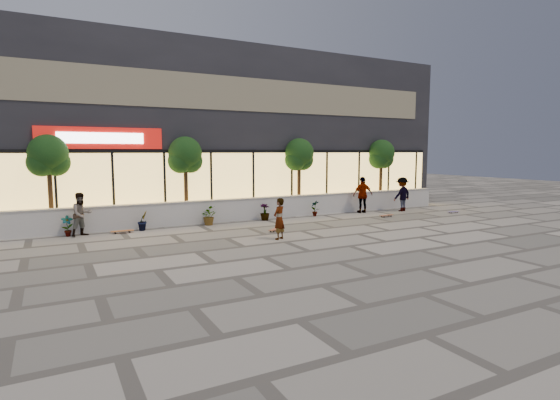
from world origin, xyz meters
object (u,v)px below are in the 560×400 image
tree_west (48,158)px  skater_right_far (402,194)px  tree_east (381,156)px  skateboard_right_far (453,212)px  skateboard_center (274,229)px  skateboard_right_near (386,215)px  tree_midwest (185,157)px  skateboard_left (122,231)px  skater_left (82,214)px  tree_mideast (299,156)px  skater_center (279,219)px  skater_right_near (363,195)px

tree_west → skater_right_far: size_ratio=2.12×
tree_east → skateboard_right_far: (1.80, -3.71, -2.92)m
skateboard_center → skater_right_far: bearing=-26.2°
skateboard_right_near → tree_midwest: bearing=155.7°
skateboard_left → skater_left: bearing=177.0°
tree_mideast → tree_east: (5.50, 0.00, 0.00)m
tree_east → skateboard_right_far: bearing=-64.1°
skateboard_right_near → skateboard_right_far: bearing=-13.6°
tree_mideast → skateboard_center: size_ratio=5.36×
skateboard_left → skateboard_right_far: 16.50m
skater_right_far → skater_left: bearing=-10.8°
skateboard_center → skateboard_right_near: 6.75m
skater_center → tree_midwest: bearing=-102.4°
tree_midwest → skateboard_center: size_ratio=5.36×
tree_east → skateboard_center: 10.24m
skater_right_near → skateboard_left: (-12.14, -0.10, -0.87)m
skateboard_right_far → skater_right_near: bearing=154.5°
skater_center → skateboard_left: (-4.95, 4.02, -0.68)m
skateboard_right_far → skateboard_center: bearing=-175.4°
tree_west → skateboard_center: size_ratio=5.36×
tree_mideast → skater_right_near: size_ratio=2.04×
tree_mideast → skater_right_near: (3.09, -1.40, -2.03)m
skater_right_near → skater_center: bearing=39.2°
tree_midwest → tree_mideast: same height
skateboard_center → skater_center: bearing=-150.8°
skater_left → skater_right_far: 15.92m
skater_right_near → skateboard_center: 7.11m
skateboard_center → skateboard_right_far: size_ratio=1.04×
tree_west → skateboard_right_near: (14.72, -3.13, -2.90)m
tree_east → skater_right_far: size_ratio=2.12×
skater_left → skater_right_far: size_ratio=0.91×
tree_east → tree_midwest: bearing=180.0°
skater_center → tree_west: bearing=-68.2°
tree_midwest → skateboard_center: tree_midwest is taller
skateboard_right_far → tree_east: bearing=119.2°
skateboard_center → skateboard_right_near: (6.70, 0.84, 0.00)m
tree_mideast → skater_right_far: 6.09m
tree_east → skater_right_near: size_ratio=2.04×
tree_mideast → skater_right_far: bearing=-18.9°
tree_east → skateboard_left: tree_east is taller
tree_west → skater_left: (1.01, -1.40, -2.15)m
skater_right_far → skateboard_left: 14.49m
skateboard_right_far → skateboard_right_near: bearing=175.2°
tree_mideast → tree_midwest: bearing=180.0°
skater_right_near → skateboard_center: bearing=30.7°
skater_center → skater_right_near: size_ratio=0.80×
tree_midwest → skateboard_right_far: size_ratio=5.58×
tree_east → skater_left: 16.20m
skateboard_center → skateboard_left: skateboard_left is taller
tree_west → skateboard_right_far: size_ratio=5.58×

